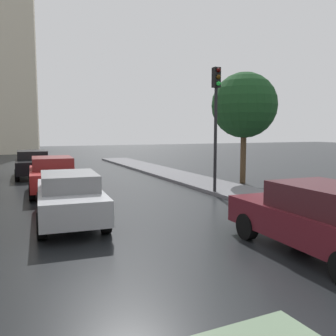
{
  "coord_description": "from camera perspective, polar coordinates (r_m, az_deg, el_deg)",
  "views": [
    {
      "loc": [
        -3.16,
        -0.4,
        2.52
      ],
      "look_at": [
        0.85,
        8.7,
        1.48
      ],
      "focal_mm": 38.33,
      "sensor_mm": 36.0,
      "label": 1
    }
  ],
  "objects": [
    {
      "name": "car_maroon_near_kerb",
      "position": [
        7.94,
        23.53,
        -7.36
      ],
      "size": [
        1.94,
        4.26,
        1.46
      ],
      "rotation": [
        0.0,
        0.0,
        -0.03
      ],
      "color": "maroon",
      "rests_on": "ground"
    },
    {
      "name": "car_red_behind_camera",
      "position": [
        15.12,
        -17.83,
        -1.0
      ],
      "size": [
        1.99,
        4.13,
        1.46
      ],
      "rotation": [
        0.0,
        0.0,
        3.09
      ],
      "color": "maroon",
      "rests_on": "ground"
    },
    {
      "name": "car_silver_far_lane",
      "position": [
        10.31,
        -15.43,
        -4.32
      ],
      "size": [
        1.96,
        4.62,
        1.38
      ],
      "rotation": [
        0.0,
        0.0,
        3.07
      ],
      "color": "#B2B5BA",
      "rests_on": "ground"
    },
    {
      "name": "car_black_far_ahead",
      "position": [
        20.8,
        -20.72,
        0.71
      ],
      "size": [
        1.88,
        4.25,
        1.43
      ],
      "rotation": [
        0.0,
        0.0,
        3.12
      ],
      "color": "black",
      "rests_on": "ground"
    },
    {
      "name": "street_tree_far",
      "position": [
        17.55,
        12.03,
        9.69
      ],
      "size": [
        3.08,
        3.08,
        5.26
      ],
      "color": "#4C3823",
      "rests_on": "ground"
    },
    {
      "name": "traffic_light",
      "position": [
        14.02,
        7.66,
        9.56
      ],
      "size": [
        0.26,
        0.39,
        4.76
      ],
      "color": "black",
      "rests_on": "sidewalk_strip"
    }
  ]
}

